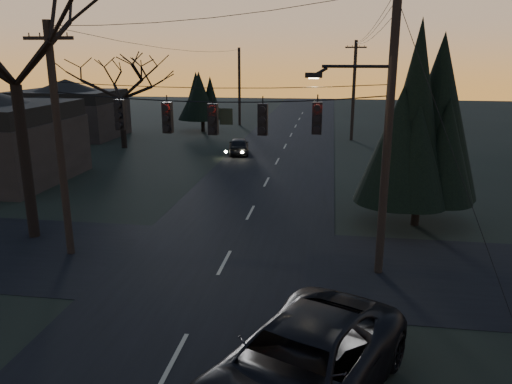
# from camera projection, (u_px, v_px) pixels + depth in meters

# --- Properties ---
(main_road) EXTENTS (8.00, 120.00, 0.02)m
(main_road) POSITION_uv_depth(u_px,v_px,m) (262.00, 191.00, 27.77)
(main_road) COLOR black
(main_road) RESTS_ON ground
(cross_road) EXTENTS (60.00, 7.00, 0.02)m
(cross_road) POSITION_uv_depth(u_px,v_px,m) (224.00, 263.00, 18.24)
(cross_road) COLOR black
(cross_road) RESTS_ON ground
(utility_pole_right) EXTENTS (5.00, 0.30, 10.00)m
(utility_pole_right) POSITION_uv_depth(u_px,v_px,m) (378.00, 272.00, 17.46)
(utility_pole_right) COLOR black
(utility_pole_right) RESTS_ON ground
(utility_pole_left) EXTENTS (1.80, 0.30, 8.50)m
(utility_pole_left) POSITION_uv_depth(u_px,v_px,m) (71.00, 253.00, 19.10)
(utility_pole_left) COLOR black
(utility_pole_left) RESTS_ON ground
(utility_pole_far_r) EXTENTS (1.80, 0.30, 8.50)m
(utility_pole_far_r) POSITION_uv_depth(u_px,v_px,m) (351.00, 140.00, 44.14)
(utility_pole_far_r) COLOR black
(utility_pole_far_r) RESTS_ON ground
(utility_pole_far_l) EXTENTS (0.30, 0.30, 8.00)m
(utility_pole_far_l) POSITION_uv_depth(u_px,v_px,m) (240.00, 125.00, 53.40)
(utility_pole_far_l) COLOR black
(utility_pole_far_l) RESTS_ON ground
(span_signal_assembly) EXTENTS (11.50, 0.44, 1.52)m
(span_signal_assembly) POSITION_uv_depth(u_px,v_px,m) (215.00, 118.00, 16.86)
(span_signal_assembly) COLOR black
(span_signal_assembly) RESTS_ON ground
(bare_tree_left) EXTENTS (9.25, 9.25, 12.46)m
(bare_tree_left) POSITION_uv_depth(u_px,v_px,m) (7.00, 17.00, 18.58)
(bare_tree_left) COLOR black
(bare_tree_left) RESTS_ON ground
(evergreen_right) EXTENTS (4.31, 4.31, 7.75)m
(evergreen_right) POSITION_uv_depth(u_px,v_px,m) (423.00, 125.00, 21.12)
(evergreen_right) COLOR black
(evergreen_right) RESTS_ON ground
(bare_tree_dist) EXTENTS (6.86, 6.86, 7.85)m
(bare_tree_dist) POSITION_uv_depth(u_px,v_px,m) (120.00, 79.00, 39.10)
(bare_tree_dist) COLOR black
(bare_tree_dist) RESTS_ON ground
(evergreen_dist) EXTENTS (3.55, 3.55, 6.23)m
(evergreen_dist) POSITION_uv_depth(u_px,v_px,m) (202.00, 93.00, 48.08)
(evergreen_dist) COLOR black
(evergreen_dist) RESTS_ON ground
(house_left_far) EXTENTS (9.00, 7.00, 5.20)m
(house_left_far) POSITION_uv_depth(u_px,v_px,m) (68.00, 108.00, 45.18)
(house_left_far) COLOR black
(house_left_far) RESTS_ON ground
(suv_near) EXTENTS (5.38, 7.18, 1.81)m
(suv_near) POSITION_uv_depth(u_px,v_px,m) (300.00, 369.00, 10.63)
(suv_near) COLOR black
(suv_near) RESTS_ON ground
(sedan_oncoming_a) EXTENTS (2.08, 3.88, 1.26)m
(sedan_oncoming_a) POSITION_uv_depth(u_px,v_px,m) (239.00, 146.00, 37.86)
(sedan_oncoming_a) COLOR black
(sedan_oncoming_a) RESTS_ON ground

